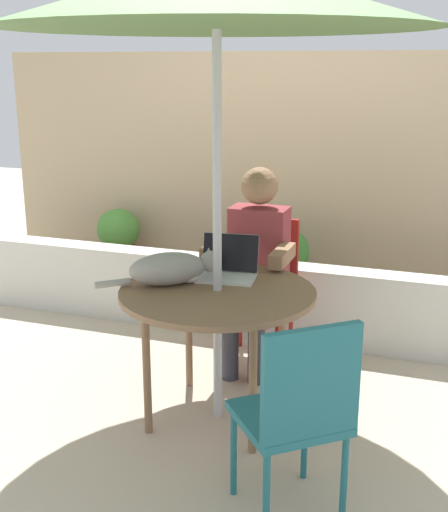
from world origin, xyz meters
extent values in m
plane|color=#BCAD93|center=(0.00, 0.00, 0.00)|extent=(14.00, 14.00, 0.00)
cube|color=tan|center=(0.00, 1.99, 0.95)|extent=(5.07, 0.08, 1.89)
cube|color=beige|center=(0.00, 1.14, 0.26)|extent=(4.56, 0.20, 0.52)
cylinder|color=brown|center=(0.00, 0.00, 0.69)|extent=(1.00, 1.00, 0.03)
cylinder|color=brown|center=(0.27, 0.27, 0.34)|extent=(0.04, 0.04, 0.68)
cylinder|color=brown|center=(-0.27, 0.27, 0.34)|extent=(0.04, 0.04, 0.68)
cylinder|color=brown|center=(-0.27, -0.27, 0.34)|extent=(0.04, 0.04, 0.68)
cylinder|color=brown|center=(0.27, -0.27, 0.34)|extent=(0.04, 0.04, 0.68)
cylinder|color=#B7B7BC|center=(0.00, 0.00, 1.05)|extent=(0.04, 0.04, 2.09)
cube|color=maroon|center=(0.00, 0.74, 0.43)|extent=(0.40, 0.40, 0.04)
cube|color=maroon|center=(0.00, 0.92, 0.66)|extent=(0.40, 0.04, 0.44)
cylinder|color=maroon|center=(0.17, 0.91, 0.20)|extent=(0.03, 0.03, 0.41)
cylinder|color=maroon|center=(-0.17, 0.91, 0.20)|extent=(0.03, 0.03, 0.41)
cylinder|color=maroon|center=(-0.17, 0.57, 0.20)|extent=(0.03, 0.03, 0.41)
cylinder|color=maroon|center=(0.17, 0.57, 0.20)|extent=(0.03, 0.03, 0.41)
cube|color=#1E606B|center=(0.53, -0.63, 0.43)|extent=(0.56, 0.56, 0.04)
cube|color=#1E606B|center=(0.65, -0.77, 0.66)|extent=(0.33, 0.29, 0.44)
cylinder|color=#1E606B|center=(0.51, -0.87, 0.20)|extent=(0.03, 0.03, 0.41)
cylinder|color=#1E606B|center=(0.77, -0.65, 0.20)|extent=(0.03, 0.03, 0.41)
cylinder|color=#1E606B|center=(0.55, -0.39, 0.20)|extent=(0.03, 0.03, 0.41)
cylinder|color=#1E606B|center=(0.29, -0.61, 0.20)|extent=(0.03, 0.03, 0.41)
cube|color=maroon|center=(0.00, 0.74, 0.71)|extent=(0.34, 0.20, 0.54)
sphere|color=#936B4C|center=(0.00, 0.73, 1.11)|extent=(0.22, 0.22, 0.22)
cube|color=#383842|center=(-0.08, 0.59, 0.49)|extent=(0.12, 0.30, 0.12)
cylinder|color=#383842|center=(-0.08, 0.44, 0.22)|extent=(0.10, 0.10, 0.44)
cube|color=#383842|center=(0.08, 0.59, 0.49)|extent=(0.12, 0.30, 0.12)
cylinder|color=#383842|center=(0.08, 0.44, 0.22)|extent=(0.10, 0.10, 0.44)
cube|color=#936B4C|center=(-0.20, 0.52, 0.76)|extent=(0.08, 0.32, 0.08)
cube|color=#936B4C|center=(0.20, 0.52, 0.76)|extent=(0.08, 0.32, 0.08)
cube|color=silver|center=(-0.02, 0.18, 0.71)|extent=(0.32, 0.26, 0.02)
cube|color=black|center=(-0.03, 0.29, 0.82)|extent=(0.30, 0.09, 0.20)
cube|color=silver|center=(-0.03, 0.30, 0.82)|extent=(0.30, 0.09, 0.20)
ellipsoid|color=gray|center=(-0.27, -0.01, 0.79)|extent=(0.43, 0.39, 0.17)
sphere|color=gray|center=(-0.09, 0.13, 0.81)|extent=(0.11, 0.11, 0.11)
ellipsoid|color=white|center=(-0.18, 0.06, 0.75)|extent=(0.17, 0.17, 0.09)
cylinder|color=gray|center=(-0.51, -0.15, 0.73)|extent=(0.17, 0.14, 0.04)
cone|color=gray|center=(-0.07, 0.10, 0.86)|extent=(0.04, 0.04, 0.03)
cone|color=gray|center=(-0.10, 0.15, 0.86)|extent=(0.04, 0.04, 0.03)
cylinder|color=#9E5138|center=(-1.48, 1.71, 0.18)|extent=(0.27, 0.27, 0.37)
ellipsoid|color=#4C8C38|center=(-1.48, 1.71, 0.51)|extent=(0.35, 0.35, 0.33)
cylinder|color=#595654|center=(-0.05, 1.55, 0.17)|extent=(0.29, 0.29, 0.34)
ellipsoid|color=#3D7F33|center=(-0.05, 1.55, 0.49)|extent=(0.37, 0.37, 0.35)
camera|label=1|loc=(1.09, -3.01, 1.81)|focal=47.20mm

